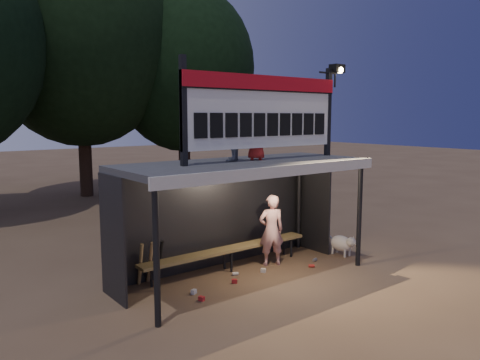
# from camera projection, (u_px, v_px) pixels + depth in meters

# --- Properties ---
(ground) EXTENTS (80.00, 80.00, 0.00)m
(ground) POSITION_uv_depth(u_px,v_px,m) (244.00, 277.00, 9.30)
(ground) COLOR brown
(ground) RESTS_ON ground
(player) EXTENTS (0.66, 0.55, 1.53)m
(player) POSITION_uv_depth(u_px,v_px,m) (271.00, 230.00, 10.00)
(player) COLOR white
(player) RESTS_ON ground
(child_a) EXTENTS (0.73, 0.73, 1.19)m
(child_a) POSITION_uv_depth(u_px,v_px,m) (229.00, 130.00, 8.97)
(child_a) COLOR slate
(child_a) RESTS_ON dugout_shelter
(child_b) EXTENTS (0.51, 0.49, 0.88)m
(child_b) POSITION_uv_depth(u_px,v_px,m) (256.00, 138.00, 9.23)
(child_b) COLOR maroon
(child_b) RESTS_ON dugout_shelter
(dugout_shelter) EXTENTS (5.10, 2.08, 2.32)m
(dugout_shelter) POSITION_uv_depth(u_px,v_px,m) (237.00, 184.00, 9.24)
(dugout_shelter) COLOR #3A3A3C
(dugout_shelter) RESTS_ON ground
(scoreboard_assembly) EXTENTS (4.10, 0.27, 1.99)m
(scoreboard_assembly) POSITION_uv_depth(u_px,v_px,m) (267.00, 109.00, 9.19)
(scoreboard_assembly) COLOR black
(scoreboard_assembly) RESTS_ON dugout_shelter
(bench) EXTENTS (4.00, 0.35, 0.48)m
(bench) POSITION_uv_depth(u_px,v_px,m) (228.00, 250.00, 9.67)
(bench) COLOR olive
(bench) RESTS_ON ground
(tree_mid) EXTENTS (7.22, 7.22, 10.36)m
(tree_mid) POSITION_uv_depth(u_px,v_px,m) (80.00, 39.00, 18.07)
(tree_mid) COLOR #311F16
(tree_mid) RESTS_ON ground
(tree_right) EXTENTS (6.08, 6.08, 8.72)m
(tree_right) POSITION_uv_depth(u_px,v_px,m) (183.00, 69.00, 19.85)
(tree_right) COLOR black
(tree_right) RESTS_ON ground
(dog) EXTENTS (0.36, 0.81, 0.49)m
(dog) POSITION_uv_depth(u_px,v_px,m) (342.00, 243.00, 10.76)
(dog) COLOR white
(dog) RESTS_ON ground
(bats) EXTENTS (0.48, 0.32, 0.84)m
(bats) POSITION_uv_depth(u_px,v_px,m) (150.00, 262.00, 8.89)
(bats) COLOR #A4814C
(bats) RESTS_ON ground
(litter) EXTENTS (3.32, 0.79, 0.08)m
(litter) POSITION_uv_depth(u_px,v_px,m) (253.00, 277.00, 9.24)
(litter) COLOR #A61C1D
(litter) RESTS_ON ground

